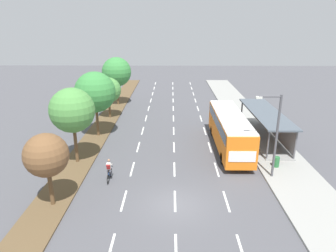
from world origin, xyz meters
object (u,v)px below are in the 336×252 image
(median_tree_nearest, at_px, (46,155))
(median_tree_third, at_px, (95,92))
(streetlight, at_px, (275,131))
(trash_bin, at_px, (276,162))
(median_tree_second, at_px, (72,110))
(median_tree_fifth, at_px, (117,72))
(bus, at_px, (229,128))
(bus_shelter, at_px, (267,123))
(cyclist, at_px, (109,171))
(median_tree_fourth, at_px, (108,90))

(median_tree_nearest, xyz_separation_m, median_tree_third, (0.01, 13.05, 1.16))
(streetlight, bearing_deg, trash_bin, 58.27)
(median_tree_third, bearing_deg, trash_bin, -24.14)
(median_tree_second, xyz_separation_m, median_tree_fifth, (0.26, 19.57, 0.17))
(median_tree_third, bearing_deg, bus, -13.29)
(median_tree_nearest, bearing_deg, median_tree_fifth, 90.09)
(bus, xyz_separation_m, median_tree_third, (-13.34, 3.15, 2.72))
(bus_shelter, height_order, median_tree_third, median_tree_third)
(bus_shelter, distance_m, trash_bin, 6.71)
(bus, xyz_separation_m, median_tree_second, (-13.65, -3.37, 2.63))
(cyclist, xyz_separation_m, median_tree_nearest, (-3.09, -3.46, 2.83))
(cyclist, relative_size, streetlight, 0.28)
(median_tree_nearest, height_order, streetlight, streetlight)
(median_tree_third, bearing_deg, median_tree_fifth, 90.24)
(bus, height_order, median_tree_fifth, median_tree_fifth)
(median_tree_third, distance_m, median_tree_fifth, 13.05)
(median_tree_nearest, distance_m, median_tree_second, 6.62)
(bus_shelter, xyz_separation_m, cyclist, (-14.54, -8.67, -1.08))
(bus, distance_m, trash_bin, 5.53)
(cyclist, relative_size, median_tree_nearest, 0.37)
(median_tree_third, distance_m, trash_bin, 18.60)
(cyclist, height_order, median_tree_third, median_tree_third)
(median_tree_nearest, bearing_deg, cyclist, 48.22)
(bus, height_order, cyclist, bus)
(bus_shelter, relative_size, streetlight, 1.72)
(cyclist, distance_m, median_tree_third, 10.83)
(cyclist, height_order, median_tree_second, median_tree_second)
(median_tree_fourth, bearing_deg, cyclist, -79.16)
(streetlight, bearing_deg, median_tree_nearest, -165.66)
(bus, distance_m, median_tree_third, 13.97)
(bus_shelter, xyz_separation_m, median_tree_fifth, (-17.67, 13.96, 3.00))
(median_tree_third, xyz_separation_m, trash_bin, (16.54, -7.41, -4.21))
(median_tree_nearest, height_order, trash_bin, median_tree_nearest)
(median_tree_nearest, xyz_separation_m, median_tree_second, (-0.30, 6.52, 1.07))
(cyclist, xyz_separation_m, median_tree_second, (-3.39, 3.06, 3.90))
(median_tree_fourth, relative_size, streetlight, 0.78)
(median_tree_nearest, xyz_separation_m, streetlight, (15.52, 3.97, 0.27))
(median_tree_fifth, bearing_deg, bus, -50.42)
(cyclist, height_order, trash_bin, cyclist)
(cyclist, distance_m, median_tree_nearest, 5.43)
(bus, distance_m, cyclist, 12.18)
(median_tree_fourth, relative_size, median_tree_fifth, 0.74)
(trash_bin, bearing_deg, bus, 126.92)
(cyclist, bearing_deg, streetlight, 2.34)
(cyclist, bearing_deg, median_tree_nearest, -131.78)
(bus_shelter, height_order, cyclist, bus_shelter)
(cyclist, relative_size, trash_bin, 2.14)
(median_tree_third, bearing_deg, median_tree_second, -92.77)
(median_tree_second, xyz_separation_m, trash_bin, (16.85, -0.89, -4.12))
(cyclist, bearing_deg, bus_shelter, 30.82)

